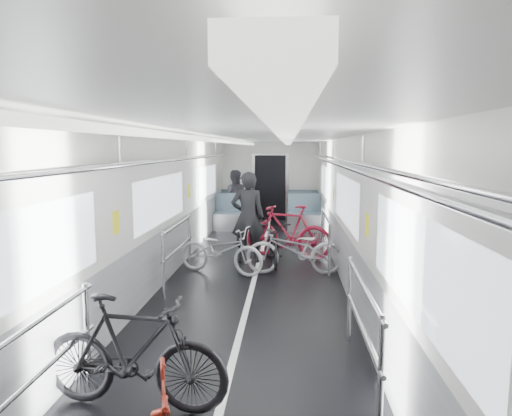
# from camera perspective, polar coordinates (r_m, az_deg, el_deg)

# --- Properties ---
(car_shell) EXTENTS (3.02, 14.01, 2.41)m
(car_shell) POSITION_cam_1_polar(r_m,az_deg,el_deg) (9.07, 0.46, 0.55)
(car_shell) COLOR black
(car_shell) RESTS_ON ground
(bike_left_mid) EXTENTS (1.71, 0.66, 1.00)m
(bike_left_mid) POSITION_cam_1_polar(r_m,az_deg,el_deg) (4.19, -15.07, -17.04)
(bike_left_mid) COLOR black
(bike_left_mid) RESTS_ON floor
(bike_left_far) EXTENTS (1.72, 1.05, 0.85)m
(bike_left_far) POSITION_cam_1_polar(r_m,az_deg,el_deg) (8.16, -4.40, -5.26)
(bike_left_far) COLOR #AAAAAF
(bike_left_far) RESTS_ON floor
(bike_right_mid) EXTENTS (1.73, 0.65, 0.90)m
(bike_right_mid) POSITION_cam_1_polar(r_m,az_deg,el_deg) (8.10, 4.86, -5.17)
(bike_right_mid) COLOR #9C9DA1
(bike_right_mid) RESTS_ON floor
(bike_right_far) EXTENTS (1.89, 1.07, 1.09)m
(bike_right_far) POSITION_cam_1_polar(r_m,az_deg,el_deg) (9.28, 4.00, -2.94)
(bike_right_far) COLOR maroon
(bike_right_far) RESTS_ON floor
(bike_aisle) EXTENTS (0.77, 1.70, 0.86)m
(bike_aisle) POSITION_cam_1_polar(r_m,az_deg,el_deg) (8.81, 2.12, -4.24)
(bike_aisle) COLOR black
(bike_aisle) RESTS_ON floor
(person_standing) EXTENTS (0.69, 0.49, 1.78)m
(person_standing) POSITION_cam_1_polar(r_m,az_deg,el_deg) (8.86, -1.03, -1.17)
(person_standing) COLOR black
(person_standing) RESTS_ON floor
(person_seated) EXTENTS (0.80, 0.63, 1.61)m
(person_seated) POSITION_cam_1_polar(r_m,az_deg,el_deg) (13.12, -2.72, 1.27)
(person_seated) COLOR #2B2930
(person_seated) RESTS_ON floor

